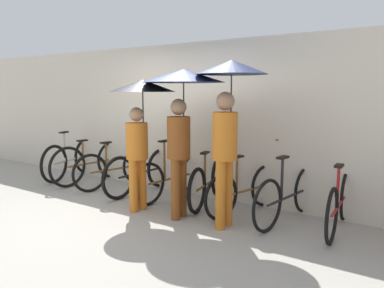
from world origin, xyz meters
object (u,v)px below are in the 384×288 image
at_px(parked_bicycle_8, 339,203).
at_px(parked_bicycle_5, 209,182).
at_px(parked_bicycle_2, 116,168).
at_px(parked_bicycle_6, 245,189).
at_px(parked_bicycle_0, 71,159).
at_px(pedestrian_leading, 141,108).
at_px(parked_bicycle_7, 289,195).
at_px(parked_bicycle_1, 92,162).
at_px(pedestrian_center, 182,97).
at_px(parked_bicycle_3, 141,172).
at_px(parked_bicycle_4, 173,177).
at_px(pedestrian_trailing, 229,100).

bearing_deg(parked_bicycle_8, parked_bicycle_5, 84.67).
bearing_deg(parked_bicycle_2, parked_bicycle_6, -77.24).
distance_m(parked_bicycle_0, pedestrian_leading, 2.93).
bearing_deg(parked_bicycle_0, pedestrian_leading, -119.52).
relative_size(parked_bicycle_0, parked_bicycle_7, 0.98).
bearing_deg(pedestrian_leading, parked_bicycle_1, 161.99).
relative_size(parked_bicycle_8, pedestrian_center, 0.80).
bearing_deg(parked_bicycle_1, pedestrian_leading, -104.50).
height_order(parked_bicycle_7, parked_bicycle_8, parked_bicycle_8).
xyz_separation_m(parked_bicycle_3, pedestrian_leading, (0.62, -0.68, 1.14)).
relative_size(parked_bicycle_4, pedestrian_leading, 0.91).
xyz_separation_m(pedestrian_center, pedestrian_trailing, (0.72, 0.02, -0.03)).
bearing_deg(parked_bicycle_6, parked_bicycle_3, 104.95).
relative_size(parked_bicycle_4, pedestrian_trailing, 0.81).
bearing_deg(parked_bicycle_8, parked_bicycle_4, 86.48).
xyz_separation_m(parked_bicycle_0, parked_bicycle_4, (2.64, -0.03, -0.02)).
bearing_deg(parked_bicycle_7, pedestrian_leading, 117.34).
bearing_deg(parked_bicycle_0, parked_bicycle_3, -105.45).
height_order(parked_bicycle_1, parked_bicycle_4, parked_bicycle_4).
bearing_deg(parked_bicycle_4, parked_bicycle_1, 97.34).
relative_size(parked_bicycle_3, parked_bicycle_4, 1.00).
relative_size(parked_bicycle_0, pedestrian_leading, 0.88).
height_order(parked_bicycle_5, parked_bicycle_6, parked_bicycle_6).
height_order(parked_bicycle_1, parked_bicycle_2, parked_bicycle_2).
xyz_separation_m(parked_bicycle_8, pedestrian_center, (-1.99, -0.64, 1.32)).
xyz_separation_m(parked_bicycle_1, parked_bicycle_7, (3.95, -0.01, -0.03)).
bearing_deg(parked_bicycle_4, parked_bicycle_5, -77.44).
bearing_deg(parked_bicycle_5, parked_bicycle_4, 83.68).
relative_size(parked_bicycle_2, pedestrian_trailing, 0.78).
bearing_deg(parked_bicycle_6, parked_bicycle_7, -76.10).
height_order(parked_bicycle_0, pedestrian_leading, pedestrian_leading).
bearing_deg(pedestrian_center, pedestrian_trailing, -4.01).
bearing_deg(pedestrian_leading, parked_bicycle_2, 153.35).
relative_size(parked_bicycle_1, parked_bicycle_3, 1.03).
xyz_separation_m(parked_bicycle_5, pedestrian_trailing, (0.71, -0.68, 1.30)).
height_order(parked_bicycle_3, pedestrian_trailing, pedestrian_trailing).
bearing_deg(parked_bicycle_7, parked_bicycle_4, 97.73).
height_order(parked_bicycle_4, pedestrian_trailing, pedestrian_trailing).
xyz_separation_m(parked_bicycle_0, parked_bicycle_3, (1.98, -0.07, -0.01)).
distance_m(parked_bicycle_7, pedestrian_center, 1.97).
height_order(parked_bicycle_8, pedestrian_trailing, pedestrian_trailing).
relative_size(parked_bicycle_4, parked_bicycle_6, 1.10).
xyz_separation_m(parked_bicycle_3, parked_bicycle_4, (0.66, 0.04, -0.01)).
height_order(parked_bicycle_6, pedestrian_trailing, pedestrian_trailing).
relative_size(parked_bicycle_0, parked_bicycle_4, 0.97).
bearing_deg(parked_bicycle_5, parked_bicycle_1, 79.77).
distance_m(parked_bicycle_7, parked_bicycle_8, 0.66).
height_order(parked_bicycle_3, parked_bicycle_5, parked_bicycle_3).
bearing_deg(pedestrian_leading, parked_bicycle_6, 29.43).
height_order(parked_bicycle_1, parked_bicycle_5, parked_bicycle_5).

